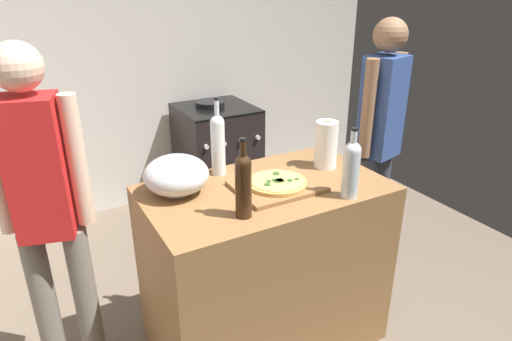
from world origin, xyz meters
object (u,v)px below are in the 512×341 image
Objects in this scene: paper_towel_roll at (326,145)px; person_in_red at (379,134)px; wine_bottle_dark at (351,167)px; person_in_stripes at (46,205)px; mixing_bowl at (176,175)px; pizza at (277,182)px; stove at (217,156)px; wine_bottle_clear at (218,142)px; wine_bottle_green at (243,183)px.

person_in_red is (0.57, 0.19, -0.09)m from paper_towel_roll.
person_in_red reaches higher than wine_bottle_dark.
person_in_red is at bearing -0.04° from person_in_stripes.
paper_towel_roll is 0.76× the size of wine_bottle_dark.
paper_towel_roll is 0.61m from person_in_red.
pizza is at bearing -22.88° from mixing_bowl.
person_in_stripes is (-0.56, 0.12, -0.07)m from mixing_bowl.
person_in_stripes reaches higher than stove.
wine_bottle_dark reaches higher than paper_towel_roll.
wine_bottle_clear is at bearing -0.33° from person_in_stripes.
person_in_stripes reaches higher than wine_bottle_clear.
pizza is 0.34m from wine_bottle_green.
wine_bottle_green is 0.52m from wine_bottle_dark.
wine_bottle_green is at bearing -64.25° from mixing_bowl.
wine_bottle_clear is 0.24× the size of person_in_stripes.
wine_bottle_green reaches higher than paper_towel_roll.
mixing_bowl is at bearing 148.25° from wine_bottle_dark.
wine_bottle_green is at bearing 172.00° from wine_bottle_dark.
pizza is at bearing -16.92° from person_in_stripes.
person_in_red is (0.51, -1.36, 0.52)m from stove.
mixing_bowl is 1.38m from person_in_red.
wine_bottle_clear is at bearing 23.20° from mixing_bowl.
wine_bottle_green is at bearing -101.93° from wine_bottle_clear.
wine_bottle_green reaches higher than wine_bottle_dark.
wine_bottle_dark is at bearing -44.10° from pizza.
wine_bottle_clear is 1.20× the size of wine_bottle_dark.
stove is 0.56× the size of person_in_stripes.
stove is at bearing 59.79° from mixing_bowl.
wine_bottle_dark reaches higher than pizza.
stove is (0.43, 1.66, -0.52)m from pizza.
wine_bottle_clear is 1.14× the size of wine_bottle_green.
pizza is 0.87× the size of wine_bottle_dark.
wine_bottle_green reaches higher than stove.
person_in_stripes is at bearing 163.08° from pizza.
person_in_red reaches higher than wine_bottle_green.
wine_bottle_clear is (0.27, 0.11, 0.08)m from mixing_bowl.
person_in_stripes is (-0.99, 0.30, -0.01)m from pizza.
mixing_bowl is at bearing 115.75° from wine_bottle_green.
paper_towel_roll is at bearing -19.58° from wine_bottle_clear.
paper_towel_roll is 0.73× the size of wine_bottle_green.
wine_bottle_dark is 2.01m from stove.
paper_towel_roll is at bearing 70.37° from wine_bottle_dark.
mixing_bowl is 0.76× the size of wine_bottle_clear.
person_in_stripes is at bearing 147.27° from wine_bottle_green.
wine_bottle_clear reaches higher than paper_towel_roll.
person_in_red reaches higher than paper_towel_roll.
person_in_stripes reaches higher than wine_bottle_green.
wine_bottle_green is 1.30m from person_in_red.
wine_bottle_green is (-0.10, -0.46, -0.02)m from wine_bottle_clear.
mixing_bowl is at bearing -156.80° from wine_bottle_clear.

